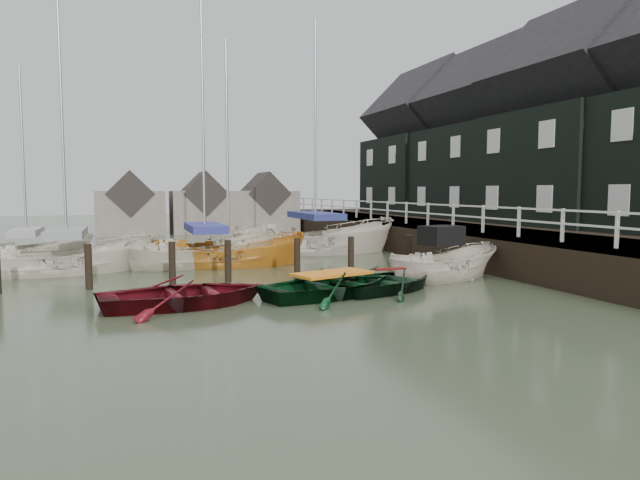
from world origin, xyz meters
name	(u,v)px	position (x,y,z in m)	size (l,w,h in m)	color
ground	(287,296)	(0.00, 0.00, 0.00)	(120.00, 120.00, 0.00)	#303924
pier	(414,236)	(9.48, 10.00, 0.71)	(3.04, 32.00, 2.70)	black
land_strip	(504,247)	(15.00, 10.00, 0.00)	(14.00, 38.00, 1.50)	black
quay_houses	(524,138)	(14.99, 8.66, 5.68)	(6.52, 28.14, 10.01)	black
mooring_pilings	(231,267)	(-1.11, 3.00, 0.50)	(13.72, 0.22, 1.80)	black
far_sheds	(201,207)	(0.83, 26.00, 1.86)	(14.00, 4.08, 4.39)	#665B51
rowboat_red	(186,306)	(-2.95, -0.56, 0.00)	(3.17, 4.43, 0.92)	#510B12
rowboat_green	(332,296)	(1.20, -0.46, 0.00)	(3.11, 4.36, 0.90)	black
rowboat_dkgreen	(390,290)	(3.23, -0.11, 0.00)	(2.93, 4.10, 0.85)	black
motorboat	(443,278)	(5.79, 1.01, 0.09)	(4.82, 2.62, 2.72)	beige
sailboat_a	(68,271)	(-6.45, 7.08, 0.06)	(6.68, 3.41, 11.45)	beige
sailboat_b	(205,263)	(-1.33, 7.63, 0.06)	(7.07, 4.27, 11.89)	beige
sailboat_c	(229,265)	(-0.46, 7.12, 0.01)	(6.52, 3.13, 10.17)	orange
sailboat_d	(315,252)	(4.37, 10.48, 0.06)	(8.31, 3.96, 12.64)	beige
sailboat_e	(28,260)	(-8.41, 11.42, 0.07)	(5.51, 2.49, 9.29)	#BEB7A2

